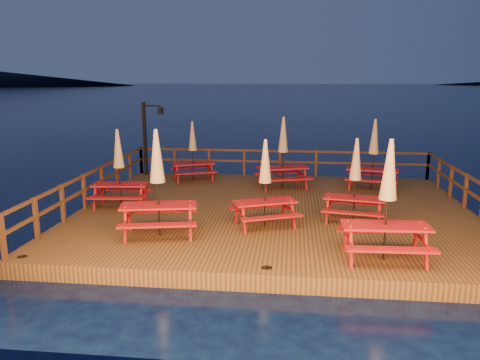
{
  "coord_description": "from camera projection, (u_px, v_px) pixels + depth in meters",
  "views": [
    {
      "loc": [
        0.48,
        -14.02,
        4.45
      ],
      "look_at": [
        -1.16,
        0.6,
        1.15
      ],
      "focal_mm": 35.0,
      "sensor_mm": 36.0,
      "label": 1
    }
  ],
  "objects": [
    {
      "name": "picnic_table_2",
      "position": [
        193.0,
        150.0,
        18.23
      ],
      "size": [
        2.02,
        1.87,
        2.33
      ],
      "rotation": [
        0.0,
        0.0,
        0.4
      ],
      "color": "maroon",
      "rests_on": "deck"
    },
    {
      "name": "railing",
      "position": [
        277.0,
        173.0,
        16.09
      ],
      "size": [
        11.8,
        9.75,
        1.1
      ],
      "color": "#3A1C12",
      "rests_on": "deck"
    },
    {
      "name": "picnic_table_3",
      "position": [
        119.0,
        167.0,
        14.51
      ],
      "size": [
        1.84,
        1.57,
        2.45
      ],
      "rotation": [
        0.0,
        0.0,
        0.1
      ],
      "color": "maroon",
      "rests_on": "deck"
    },
    {
      "name": "picnic_table_0",
      "position": [
        283.0,
        152.0,
        16.92
      ],
      "size": [
        2.2,
        2.0,
        2.61
      ],
      "rotation": [
        0.0,
        0.0,
        0.32
      ],
      "color": "maroon",
      "rests_on": "deck"
    },
    {
      "name": "picnic_table_1",
      "position": [
        374.0,
        153.0,
        16.73
      ],
      "size": [
        2.06,
        1.82,
        2.55
      ],
      "rotation": [
        0.0,
        0.0,
        -0.22
      ],
      "color": "maroon",
      "rests_on": "deck"
    },
    {
      "name": "lamp_post",
      "position": [
        148.0,
        132.0,
        19.14
      ],
      "size": [
        0.85,
        0.18,
        3.0
      ],
      "color": "black",
      "rests_on": "deck"
    },
    {
      "name": "picnic_table_5",
      "position": [
        265.0,
        182.0,
        12.57
      ],
      "size": [
        2.09,
        1.94,
        2.41
      ],
      "rotation": [
        0.0,
        0.0,
        0.41
      ],
      "color": "maroon",
      "rests_on": "deck"
    },
    {
      "name": "deck",
      "position": [
        275.0,
        215.0,
        14.58
      ],
      "size": [
        12.0,
        10.0,
        0.4
      ],
      "primitive_type": "cube",
      "color": "#492717",
      "rests_on": "ground"
    },
    {
      "name": "picnic_table_7",
      "position": [
        355.0,
        179.0,
        12.97
      ],
      "size": [
        1.88,
        1.65,
        2.38
      ],
      "rotation": [
        0.0,
        0.0,
        -0.18
      ],
      "color": "maroon",
      "rests_on": "deck"
    },
    {
      "name": "picnic_table_4",
      "position": [
        387.0,
        199.0,
        10.21
      ],
      "size": [
        1.97,
        1.65,
        2.73
      ],
      "rotation": [
        0.0,
        0.0,
        0.04
      ],
      "color": "maroon",
      "rests_on": "deck"
    },
    {
      "name": "picnic_table_6",
      "position": [
        158.0,
        182.0,
        11.8
      ],
      "size": [
        2.21,
        1.94,
        2.76
      ],
      "rotation": [
        0.0,
        0.0,
        0.2
      ],
      "color": "maroon",
      "rests_on": "deck"
    },
    {
      "name": "ground",
      "position": [
        275.0,
        221.0,
        14.62
      ],
      "size": [
        500.0,
        500.0,
        0.0
      ],
      "primitive_type": "plane",
      "color": "black",
      "rests_on": "ground"
    },
    {
      "name": "deck_piles",
      "position": [
        275.0,
        230.0,
        14.69
      ],
      "size": [
        11.44,
        9.44,
        1.4
      ],
      "color": "#3A1C12",
      "rests_on": "ground"
    }
  ]
}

